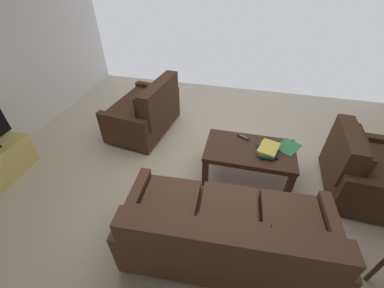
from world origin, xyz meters
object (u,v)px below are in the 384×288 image
at_px(tv_remote, 243,137).
at_px(armchair_side, 365,171).
at_px(loveseat_near, 146,111).
at_px(sofa_main, 226,235).
at_px(loose_magazine, 288,147).
at_px(book_stack, 268,150).
at_px(coffee_table, 249,154).

bearing_deg(tv_remote, armchair_side, 173.34).
xyz_separation_m(loveseat_near, tv_remote, (-1.50, 0.47, 0.11)).
height_order(sofa_main, loose_magazine, sofa_main).
bearing_deg(loveseat_near, book_stack, 158.84).
bearing_deg(loose_magazine, armchair_side, 25.33).
relative_size(sofa_main, book_stack, 5.68).
relative_size(tv_remote, loose_magazine, 0.56).
bearing_deg(loose_magazine, sofa_main, -83.14).
distance_m(sofa_main, book_stack, 1.16).
xyz_separation_m(loveseat_near, armchair_side, (-2.89, 0.63, -0.01)).
height_order(sofa_main, armchair_side, sofa_main).
relative_size(sofa_main, coffee_table, 1.76).
relative_size(book_stack, tv_remote, 2.03).
distance_m(loveseat_near, book_stack, 1.92).
bearing_deg(loveseat_near, tv_remote, 162.59).
height_order(loveseat_near, tv_remote, loveseat_near).
distance_m(loveseat_near, tv_remote, 1.58).
xyz_separation_m(loveseat_near, book_stack, (-1.79, 0.69, 0.14)).
bearing_deg(loose_magazine, tv_remote, -155.27).
distance_m(tv_remote, loose_magazine, 0.54).
height_order(loveseat_near, book_stack, loveseat_near).
xyz_separation_m(armchair_side, loose_magazine, (0.85, -0.10, 0.12)).
xyz_separation_m(loveseat_near, loose_magazine, (-2.04, 0.54, 0.10)).
distance_m(sofa_main, loose_magazine, 1.39).
relative_size(sofa_main, loose_magazine, 6.50).
bearing_deg(tv_remote, loveseat_near, -17.41).
height_order(loveseat_near, armchair_side, loveseat_near).
relative_size(armchair_side, book_stack, 3.00).
xyz_separation_m(book_stack, loose_magazine, (-0.25, -0.16, -0.04)).
bearing_deg(sofa_main, loveseat_near, -50.92).
bearing_deg(armchair_side, loose_magazine, -6.43).
bearing_deg(loveseat_near, loose_magazine, 165.23).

